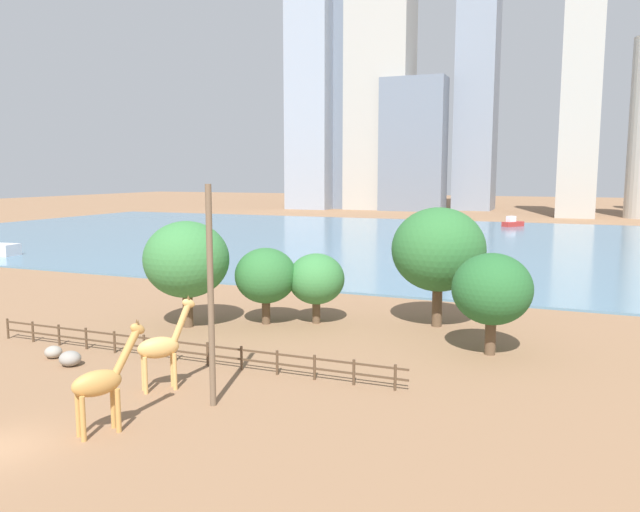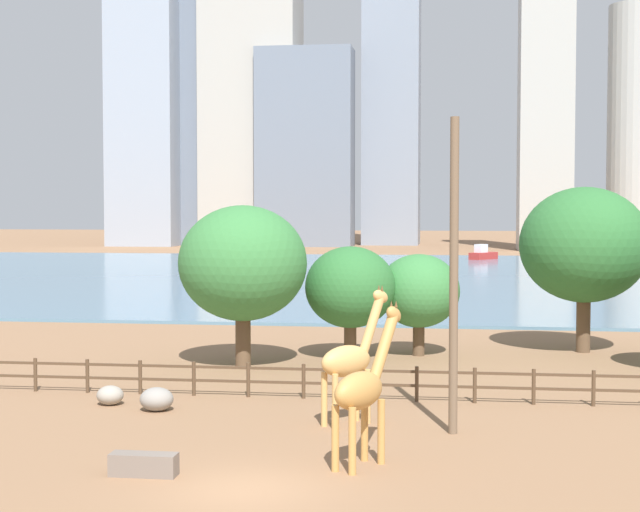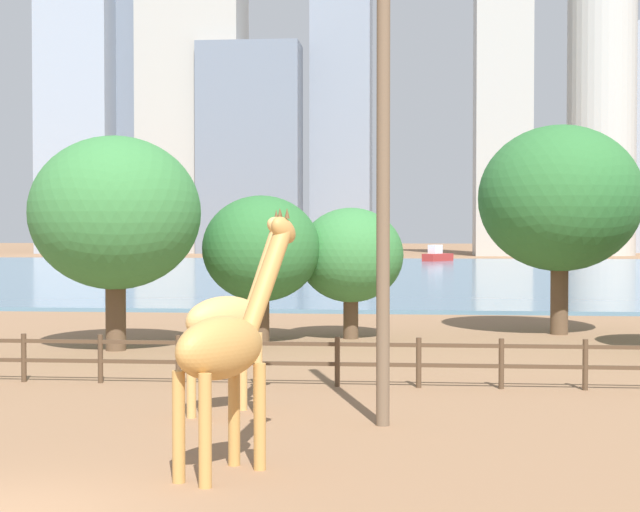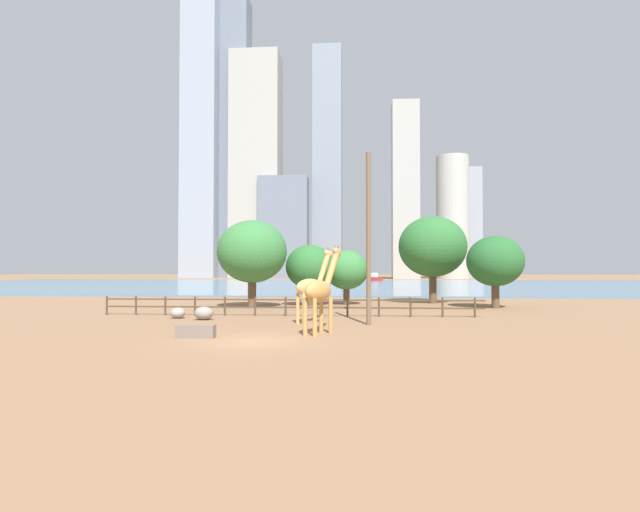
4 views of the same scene
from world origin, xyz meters
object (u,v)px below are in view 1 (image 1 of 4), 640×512
boulder_by_pole (70,359)px  tree_right_tall (438,250)px  giraffe_companion (102,382)px  boat_sailboat (512,223)px  utility_pole (211,297)px  giraffe_tall (162,347)px  tree_center_broad (492,289)px  tree_left_large (186,260)px  tree_right_small (316,279)px  tree_left_small (266,276)px  boulder_near_fence (53,352)px

boulder_by_pole → tree_right_tall: tree_right_tall is taller
giraffe_companion → boulder_by_pole: 10.26m
boulder_by_pole → boat_sailboat: size_ratio=0.25×
utility_pole → boulder_by_pole: bearing=168.7°
giraffe_companion → tree_right_tall: (8.85, 22.80, 3.16)m
giraffe_tall → giraffe_companion: (0.90, -5.18, 0.01)m
tree_center_broad → tree_left_large: bearing=-177.0°
tree_right_small → boat_sailboat: 86.18m
tree_left_large → tree_right_tall: tree_right_tall is taller
utility_pole → boat_sailboat: bearing=87.8°
utility_pole → tree_left_large: (-9.38, 11.93, -0.35)m
tree_right_tall → giraffe_companion: bearing=-111.2°
tree_left_large → tree_center_broad: (19.99, 1.05, -0.81)m
tree_right_tall → giraffe_tall: bearing=-119.0°
tree_right_tall → tree_right_small: 8.62m
giraffe_companion → tree_right_small: size_ratio=0.91×
boat_sailboat → boulder_by_pole: bearing=-153.2°
boulder_by_pole → tree_right_tall: 23.95m
tree_left_small → boat_sailboat: size_ratio=1.13×
tree_left_large → boat_sailboat: (13.27, 90.29, -3.75)m
tree_left_large → boat_sailboat: tree_left_large is taller
tree_right_tall → utility_pole: bearing=-109.0°
tree_right_tall → tree_left_small: size_ratio=1.53×
tree_right_tall → boat_sailboat: 83.87m
giraffe_tall → tree_left_large: 12.82m
giraffe_companion → tree_right_small: 20.59m
tree_right_small → boat_sailboat: tree_right_small is taller
utility_pole → tree_right_small: 16.44m
boat_sailboat → giraffe_tall: bearing=-149.2°
boulder_near_fence → tree_right_small: 17.35m
giraffe_tall → utility_pole: (3.38, -0.89, 2.86)m
tree_center_broad → tree_right_small: size_ratio=1.21×
boulder_near_fence → tree_right_small: bearing=51.5°
tree_right_small → tree_right_tall: bearing=15.7°
boulder_by_pole → tree_right_small: size_ratio=0.24×
boat_sailboat → tree_left_large: bearing=-153.4°
utility_pole → giraffe_companion: bearing=-120.0°
tree_right_tall → tree_right_small: bearing=-164.3°
utility_pole → tree_left_small: (-4.82, 14.72, -1.60)m
tree_right_tall → boulder_near_fence: bearing=-140.1°
utility_pole → tree_center_broad: (10.62, 12.98, -1.16)m
giraffe_companion → tree_left_small: 19.20m
tree_center_broad → tree_right_tall: size_ratio=0.73×
tree_right_small → boulder_near_fence: bearing=-128.5°
giraffe_tall → tree_right_small: bearing=36.9°
tree_right_small → giraffe_tall: bearing=-96.4°
giraffe_tall → tree_right_tall: size_ratio=0.56×
giraffe_companion → utility_pole: size_ratio=0.45×
tree_center_broad → tree_right_tall: (-4.24, 5.53, 1.46)m
utility_pole → tree_right_tall: 19.57m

